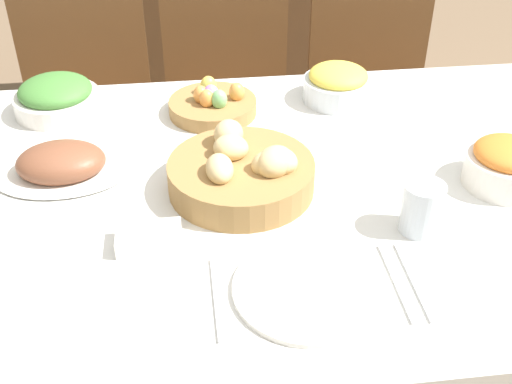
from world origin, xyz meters
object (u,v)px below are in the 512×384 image
Objects in this scene: spoon at (414,281)px; butter_dish at (149,238)px; chair_far_right at (374,94)px; fork at (217,298)px; chair_far_center at (229,103)px; ham_platter at (61,164)px; chair_far_left at (87,111)px; drinking_cup at (422,208)px; carrot_bowl at (507,165)px; pineapple_bowl at (338,84)px; dinner_plate at (308,289)px; bread_basket at (244,172)px; egg_basket at (213,104)px; sideboard at (195,12)px; knife at (396,282)px; green_salad_bowl at (56,97)px.

spoon is 0.47m from butter_dish.
fork is at bearing -117.19° from chair_far_right.
ham_platter is at bearing -116.94° from chair_far_center.
fork and spoon have the same top height.
chair_far_left is 1.30m from drinking_cup.
drinking_cup is at bearing -101.91° from chair_far_right.
carrot_bowl is 0.38m from spoon.
pineapple_bowl is at bearing 22.27° from ham_platter.
carrot_bowl is 0.65× the size of dinner_plate.
butter_dish is at bearing -124.98° from chair_far_right.
drinking_cup is (0.31, -0.17, 0.01)m from bread_basket.
chair_far_right reaches higher than bread_basket.
chair_far_center is (-0.50, -0.00, 0.00)m from chair_far_right.
egg_basket is at bearing 73.16° from butter_dish.
chair_far_right is at bearing 54.26° from butter_dish.
dinner_plate reaches higher than spoon.
sideboard reaches higher than carrot_bowl.
bread_basket reaches higher than butter_dish.
carrot_bowl is (0.53, -0.05, 0.00)m from bread_basket.
butter_dish is at bearing -171.40° from carrot_bowl.
egg_basket is 1.11× the size of fork.
chair_far_center is 4.67× the size of spoon.
bread_basket reaches higher than spoon.
spoon is (-0.27, -0.26, -0.04)m from carrot_bowl.
ham_platter is 0.75m from spoon.
chair_far_left reaches higher than butter_dish.
egg_basket is at bearing 100.00° from dinner_plate.
chair_far_right is at bearing 76.16° from spoon.
spoon is (0.33, 0.00, 0.00)m from fork.
butter_dish is (-0.15, -0.49, -0.01)m from egg_basket.
chair_far_right reaches higher than butter_dish.
sideboard is 1.49m from pineapple_bowl.
pineapple_bowl is at bearing 5.80° from egg_basket.
drinking_cup is (0.05, 0.14, 0.05)m from spoon.
drinking_cup is 0.50m from butter_dish.
chair_far_left is at bearing 119.31° from knife.
chair_far_left reaches higher than fork.
pineapple_bowl is at bearing -62.50° from chair_far_center.
egg_basket reaches higher than butter_dish.
chair_far_center is 0.62m from pineapple_bowl.
spoon is at bearing 0.07° from knife.
sideboard is 2.13m from knife.
bread_basket is 0.46m from pineapple_bowl.
knife is 0.03m from spoon.
dinner_plate is 1.31× the size of fork.
dinner_plate is (0.04, -1.17, 0.25)m from chair_far_center.
chair_far_left is 1.29m from dinner_plate.
ham_platter is at bearing 125.63° from butter_dish.
carrot_bowl is (0.95, -0.44, 0.01)m from green_salad_bowl.
ham_platter is at bearing 158.25° from drinking_cup.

